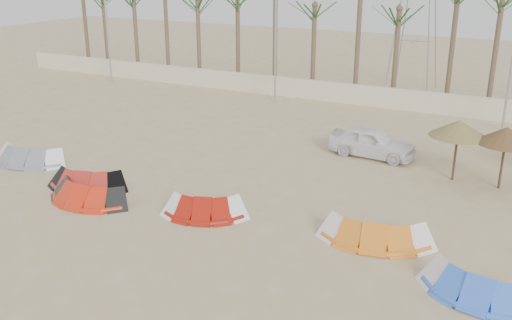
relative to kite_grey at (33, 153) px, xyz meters
The scene contains 15 objects.
ground 11.61m from the kite_grey, 21.31° to the right, with size 120.00×120.00×0.00m, color #C3B48F.
boundary_wall 20.81m from the kite_grey, 58.72° to the left, with size 60.00×0.30×1.30m, color beige.
palm_line 23.23m from the kite_grey, 59.25° to the left, with size 52.00×4.00×7.70m.
lamp_a 19.02m from the kite_grey, 120.12° to the left, with size 1.25×0.14×11.00m.
lamp_b 17.36m from the kite_grey, 72.95° to the left, with size 1.25×0.14×11.00m.
pylon 26.56m from the kite_grey, 63.60° to the left, with size 3.00×3.00×14.00m, color #A5A8AD, non-canonical shape.
kite_grey is the anchor object (origin of this frame).
kite_red_left 4.75m from the kite_grey, 13.28° to the right, with size 3.60×2.30×0.90m.
kite_red_mid 6.07m from the kite_grey, 20.74° to the right, with size 3.53×1.69×0.90m.
kite_red_right 10.43m from the kite_grey, ahead, with size 3.46×2.41×0.90m.
kite_orange 16.49m from the kite_grey, ahead, with size 3.90×2.14×0.90m.
kite_blue 20.18m from the kite_grey, ahead, with size 3.67×1.99×0.90m.
parasol_left 19.06m from the kite_grey, 20.90° to the left, with size 2.41×2.41×2.64m.
parasol_mid 20.77m from the kite_grey, 18.76° to the left, with size 2.32×2.32×2.63m.
car 15.94m from the kite_grey, 30.57° to the left, with size 1.66×4.13×1.41m, color white.
Camera 1 is at (10.13, -13.12, 8.94)m, focal length 40.00 mm.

